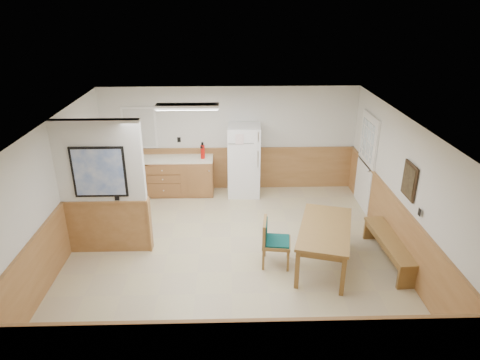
{
  "coord_description": "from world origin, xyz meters",
  "views": [
    {
      "loc": [
        -0.03,
        -6.73,
        4.35
      ],
      "look_at": [
        0.17,
        0.4,
        1.3
      ],
      "focal_mm": 32.0,
      "sensor_mm": 36.0,
      "label": 1
    }
  ],
  "objects_px": {
    "dining_table": "(325,232)",
    "soap_bottle": "(134,155)",
    "dining_bench": "(390,244)",
    "refrigerator": "(244,161)",
    "dining_chair": "(271,239)",
    "fire_extinguisher": "(203,151)"
  },
  "relations": [
    {
      "from": "dining_table",
      "to": "soap_bottle",
      "type": "distance_m",
      "value": 4.91
    },
    {
      "from": "dining_table",
      "to": "dining_bench",
      "type": "bearing_deg",
      "value": 19.71
    },
    {
      "from": "refrigerator",
      "to": "dining_chair",
      "type": "height_order",
      "value": "refrigerator"
    },
    {
      "from": "dining_chair",
      "to": "soap_bottle",
      "type": "distance_m",
      "value": 4.2
    },
    {
      "from": "dining_chair",
      "to": "fire_extinguisher",
      "type": "bearing_deg",
      "value": 121.76
    },
    {
      "from": "refrigerator",
      "to": "dining_chair",
      "type": "xyz_separation_m",
      "value": [
        0.36,
        -2.96,
        -0.35
      ]
    },
    {
      "from": "dining_chair",
      "to": "dining_table",
      "type": "bearing_deg",
      "value": 3.73
    },
    {
      "from": "dining_bench",
      "to": "soap_bottle",
      "type": "distance_m",
      "value": 5.87
    },
    {
      "from": "refrigerator",
      "to": "soap_bottle",
      "type": "xyz_separation_m",
      "value": [
        -2.55,
        0.02,
        0.16
      ]
    },
    {
      "from": "soap_bottle",
      "to": "fire_extinguisher",
      "type": "bearing_deg",
      "value": -0.28
    },
    {
      "from": "dining_bench",
      "to": "dining_chair",
      "type": "relative_size",
      "value": 1.98
    },
    {
      "from": "refrigerator",
      "to": "dining_bench",
      "type": "relative_size",
      "value": 1.0
    },
    {
      "from": "dining_bench",
      "to": "soap_bottle",
      "type": "xyz_separation_m",
      "value": [
        -5.02,
        2.98,
        0.66
      ]
    },
    {
      "from": "dining_chair",
      "to": "dining_bench",
      "type": "bearing_deg",
      "value": 8.02
    },
    {
      "from": "refrigerator",
      "to": "dining_bench",
      "type": "distance_m",
      "value": 3.88
    },
    {
      "from": "dining_table",
      "to": "soap_bottle",
      "type": "relative_size",
      "value": 9.09
    },
    {
      "from": "dining_table",
      "to": "fire_extinguisher",
      "type": "relative_size",
      "value": 4.71
    },
    {
      "from": "refrigerator",
      "to": "dining_table",
      "type": "height_order",
      "value": "refrigerator"
    },
    {
      "from": "dining_bench",
      "to": "dining_chair",
      "type": "xyz_separation_m",
      "value": [
        -2.11,
        -0.01,
        0.15
      ]
    },
    {
      "from": "refrigerator",
      "to": "dining_bench",
      "type": "height_order",
      "value": "refrigerator"
    },
    {
      "from": "dining_table",
      "to": "dining_bench",
      "type": "relative_size",
      "value": 1.09
    },
    {
      "from": "dining_bench",
      "to": "fire_extinguisher",
      "type": "height_order",
      "value": "fire_extinguisher"
    }
  ]
}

